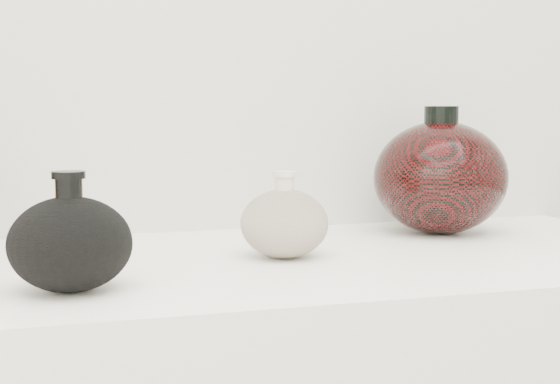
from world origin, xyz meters
name	(u,v)px	position (x,y,z in m)	size (l,w,h in m)	color
black_gourd_vase	(70,243)	(-0.23, 0.83, 0.95)	(0.15, 0.15, 0.12)	black
cream_gourd_vase	(284,223)	(0.03, 0.95, 0.94)	(0.14, 0.14, 0.11)	beige
right_round_pot	(440,177)	(0.32, 1.07, 0.99)	(0.24, 0.24, 0.19)	black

